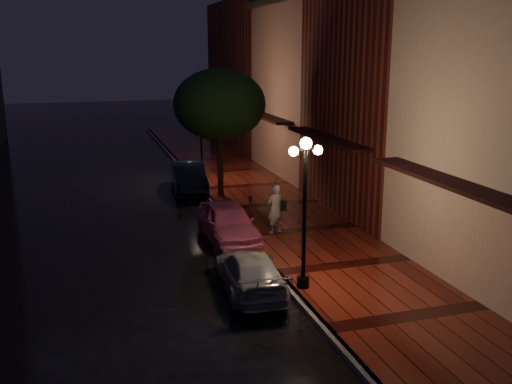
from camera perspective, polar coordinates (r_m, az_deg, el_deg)
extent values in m
plane|color=black|center=(20.93, -1.26, -4.72)|extent=(120.00, 120.00, 0.00)
cube|color=#40110B|center=(21.59, 4.51, -3.96)|extent=(4.50, 60.00, 0.15)
cube|color=#595451|center=(20.91, -1.26, -4.53)|extent=(0.25, 60.00, 0.15)
cube|color=#511914|center=(24.46, 13.60, 10.78)|extent=(5.00, 8.00, 11.00)
cube|color=#8C5951|center=(31.67, 6.09, 9.94)|extent=(5.00, 8.00, 9.00)
cube|color=#511914|center=(41.02, 0.54, 11.65)|extent=(5.00, 12.00, 10.00)
cylinder|color=black|center=(15.87, 4.86, -2.81)|extent=(0.12, 0.12, 4.00)
cylinder|color=black|center=(16.50, 4.72, -8.97)|extent=(0.36, 0.36, 0.30)
cube|color=black|center=(15.41, 5.01, 4.32)|extent=(0.70, 0.08, 0.08)
sphere|color=#EFD38F|center=(15.38, 5.02, 4.87)|extent=(0.32, 0.32, 0.32)
sphere|color=#EFD38F|center=(15.29, 3.79, 4.08)|extent=(0.26, 0.26, 0.26)
sphere|color=#EFD38F|center=(15.55, 6.21, 4.20)|extent=(0.26, 0.26, 0.26)
cylinder|color=black|center=(29.01, -5.47, 4.91)|extent=(0.12, 0.12, 4.00)
cylinder|color=black|center=(29.36, -5.39, 1.34)|extent=(0.36, 0.36, 0.30)
cube|color=black|center=(28.77, -5.57, 8.84)|extent=(0.70, 0.08, 0.08)
sphere|color=#EFD38F|center=(28.75, -5.58, 9.14)|extent=(0.32, 0.32, 0.32)
sphere|color=#EFD38F|center=(28.70, -6.26, 8.72)|extent=(0.26, 0.26, 0.26)
sphere|color=#EFD38F|center=(28.84, -4.88, 8.77)|extent=(0.26, 0.26, 0.26)
cylinder|color=black|center=(26.25, -3.59, 3.09)|extent=(0.28, 0.28, 3.20)
ellipsoid|color=black|center=(25.88, -3.68, 8.75)|extent=(4.16, 4.16, 3.20)
sphere|color=black|center=(26.69, -2.48, 7.63)|extent=(1.80, 1.80, 1.80)
sphere|color=black|center=(25.12, -4.63, 7.42)|extent=(1.80, 1.80, 1.80)
imported|color=#D05582|center=(20.48, -2.81, -3.08)|extent=(1.73, 4.18, 1.42)
imported|color=black|center=(27.84, -6.77, 1.47)|extent=(1.84, 4.42, 1.42)
imported|color=#939399|center=(16.46, -0.59, -7.96)|extent=(1.88, 4.03, 1.14)
imported|color=white|center=(20.90, 1.92, -1.69)|extent=(0.78, 0.64, 1.83)
imported|color=silver|center=(20.62, 1.95, 1.42)|extent=(1.07, 1.09, 0.98)
cylinder|color=black|center=(20.79, 1.93, -0.55)|extent=(0.02, 0.02, 1.47)
cube|color=black|center=(20.92, 2.76, -1.33)|extent=(0.15, 0.34, 0.37)
cylinder|color=black|center=(21.72, -0.58, -2.19)|extent=(0.06, 0.06, 1.02)
cube|color=black|center=(21.55, -0.58, -0.66)|extent=(0.12, 0.10, 0.20)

